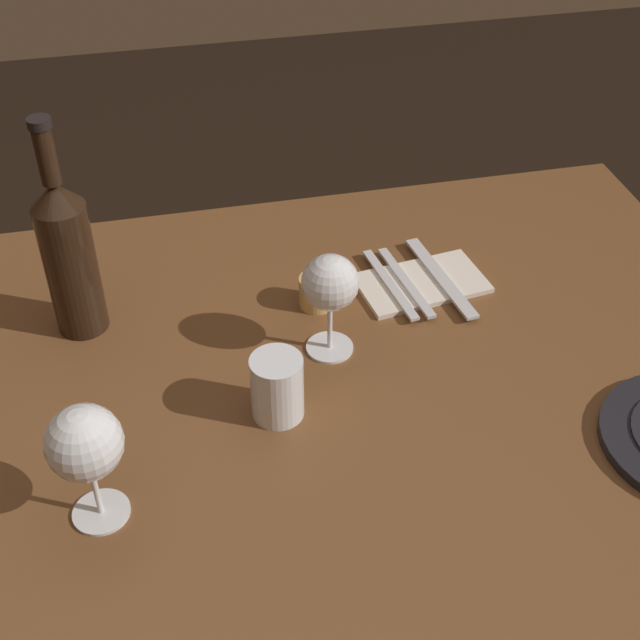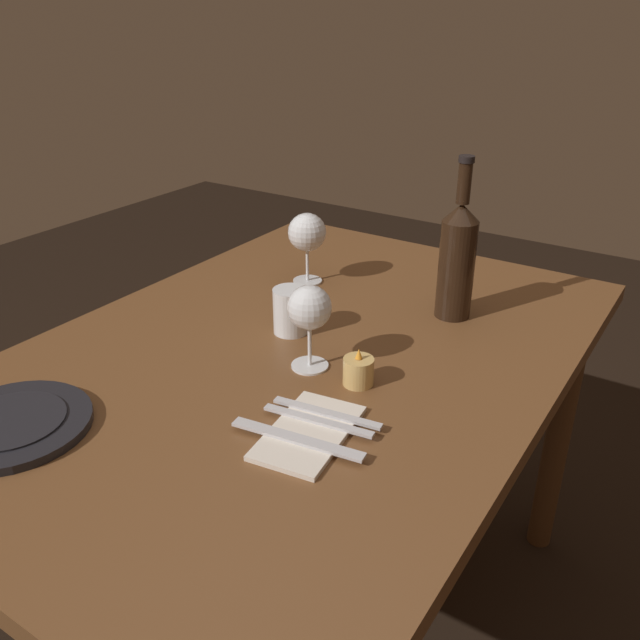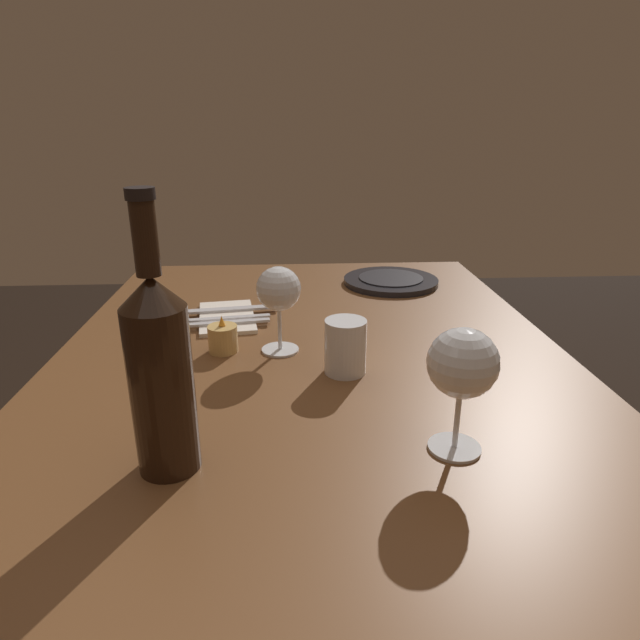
# 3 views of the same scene
# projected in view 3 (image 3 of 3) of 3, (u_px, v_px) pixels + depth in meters

# --- Properties ---
(dining_table) EXTENTS (1.30, 0.90, 0.74)m
(dining_table) POSITION_uv_depth(u_px,v_px,m) (313.00, 406.00, 0.96)
(dining_table) COLOR brown
(dining_table) RESTS_ON ground
(wine_glass_left) EXTENTS (0.08, 0.08, 0.15)m
(wine_glass_left) POSITION_uv_depth(u_px,v_px,m) (279.00, 291.00, 0.92)
(wine_glass_left) COLOR white
(wine_glass_left) RESTS_ON dining_table
(wine_glass_right) EXTENTS (0.09, 0.09, 0.16)m
(wine_glass_right) POSITION_uv_depth(u_px,v_px,m) (463.00, 366.00, 0.63)
(wine_glass_right) COLOR white
(wine_glass_right) RESTS_ON dining_table
(wine_bottle) EXTENTS (0.07, 0.07, 0.32)m
(wine_bottle) POSITION_uv_depth(u_px,v_px,m) (160.00, 370.00, 0.60)
(wine_bottle) COLOR black
(wine_bottle) RESTS_ON dining_table
(water_tumbler) EXTENTS (0.07, 0.07, 0.09)m
(water_tumbler) POSITION_uv_depth(u_px,v_px,m) (345.00, 349.00, 0.87)
(water_tumbler) COLOR white
(water_tumbler) RESTS_ON dining_table
(votive_candle) EXTENTS (0.05, 0.05, 0.07)m
(votive_candle) POSITION_uv_depth(u_px,v_px,m) (223.00, 339.00, 0.95)
(votive_candle) COLOR #DBB266
(votive_candle) RESTS_ON dining_table
(dinner_plate) EXTENTS (0.23, 0.23, 0.02)m
(dinner_plate) POSITION_uv_depth(u_px,v_px,m) (391.00, 281.00, 1.35)
(dinner_plate) COLOR black
(dinner_plate) RESTS_ON dining_table
(folded_napkin) EXTENTS (0.20, 0.14, 0.01)m
(folded_napkin) POSITION_uv_depth(u_px,v_px,m) (227.00, 317.00, 1.11)
(folded_napkin) COLOR silver
(folded_napkin) RESTS_ON dining_table
(fork_inner) EXTENTS (0.04, 0.18, 0.00)m
(fork_inner) POSITION_uv_depth(u_px,v_px,m) (225.00, 318.00, 1.08)
(fork_inner) COLOR silver
(fork_inner) RESTS_ON folded_napkin
(fork_outer) EXTENTS (0.04, 0.18, 0.00)m
(fork_outer) POSITION_uv_depth(u_px,v_px,m) (224.00, 323.00, 1.06)
(fork_outer) COLOR silver
(fork_outer) RESTS_ON folded_napkin
(table_knife) EXTENTS (0.05, 0.21, 0.00)m
(table_knife) POSITION_uv_depth(u_px,v_px,m) (228.00, 309.00, 1.14)
(table_knife) COLOR silver
(table_knife) RESTS_ON folded_napkin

